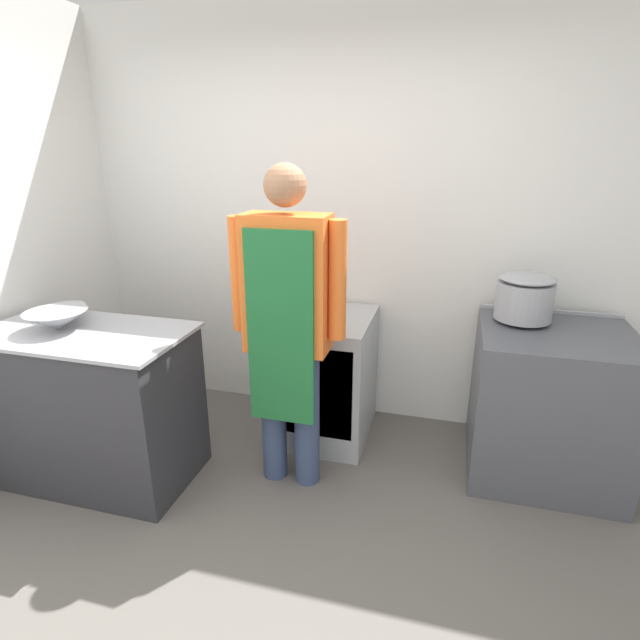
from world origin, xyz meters
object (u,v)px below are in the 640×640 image
at_px(fridge_unit, 326,376).
at_px(mixing_bowl, 57,321).
at_px(person_cook, 287,315).
at_px(stock_pot, 525,296).
at_px(stove, 548,404).

height_order(fridge_unit, mixing_bowl, mixing_bowl).
distance_m(person_cook, stock_pot, 1.35).
relative_size(fridge_unit, stock_pot, 2.62).
bearing_deg(person_cook, stock_pot, 26.12).
xyz_separation_m(stove, mixing_bowl, (-2.62, -0.72, 0.51)).
bearing_deg(person_cook, stove, 18.34).
distance_m(fridge_unit, person_cook, 0.80).
bearing_deg(stove, fridge_unit, 176.95).
bearing_deg(fridge_unit, person_cook, -97.42).
relative_size(fridge_unit, mixing_bowl, 2.53).
relative_size(mixing_bowl, stock_pot, 1.04).
height_order(mixing_bowl, stock_pot, stock_pot).
height_order(stove, fridge_unit, stove).
bearing_deg(person_cook, mixing_bowl, -168.28).
bearing_deg(person_cook, fridge_unit, 82.58).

